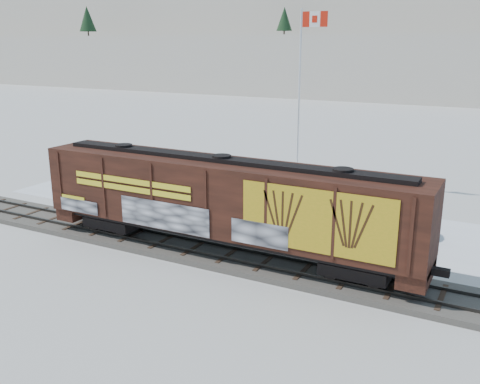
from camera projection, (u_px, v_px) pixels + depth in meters
The scene contains 8 objects.
ground at pixel (230, 259), 26.61m from camera, with size 500.00×500.00×0.00m, color white.
rail_track at pixel (230, 256), 26.57m from camera, with size 50.00×3.40×0.43m.
parking_strip at pixel (289, 217), 32.98m from camera, with size 40.00×8.00×0.03m, color white.
hopper_railcar at pixel (222, 199), 25.97m from camera, with size 19.87×3.06×4.71m.
flagpole at pixel (300, 126), 37.67m from camera, with size 2.30×0.90×12.62m.
car_silver at pixel (143, 190), 36.58m from camera, with size 1.57×3.91×1.33m, color #A2A4A9.
car_white at pixel (374, 227), 28.80m from camera, with size 1.70×4.88×1.61m, color silver.
car_dark at pixel (390, 222), 29.77m from camera, with size 2.04×5.01×1.45m, color black.
Camera 1 is at (12.08, -21.58, 10.38)m, focal length 40.00 mm.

